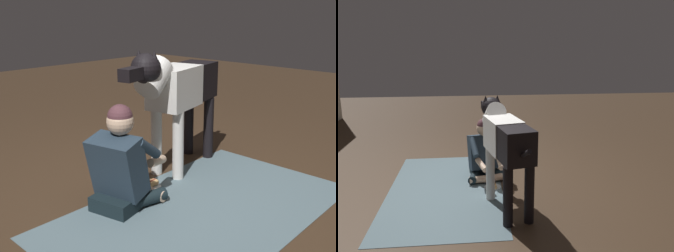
% 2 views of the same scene
% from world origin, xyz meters
% --- Properties ---
extents(ground_plane, '(15.05, 15.05, 0.00)m').
position_xyz_m(ground_plane, '(0.00, 0.00, 0.00)').
color(ground_plane, '#3D2B1C').
extents(area_rug, '(2.44, 1.42, 0.01)m').
position_xyz_m(area_rug, '(-0.08, 0.37, 0.00)').
color(area_rug, slate).
rests_on(area_rug, ground).
extents(person_sitting_on_floor, '(0.72, 0.57, 0.83)m').
position_xyz_m(person_sitting_on_floor, '(0.29, -0.14, 0.34)').
color(person_sitting_on_floor, black).
rests_on(person_sitting_on_floor, ground).
extents(large_dog, '(1.53, 0.51, 1.20)m').
position_xyz_m(large_dog, '(-0.57, -0.33, 0.78)').
color(large_dog, silver).
rests_on(large_dog, ground).
extents(hot_dog_on_plate, '(0.22, 0.22, 0.06)m').
position_xyz_m(hot_dog_on_plate, '(-0.08, -0.23, 0.03)').
color(hot_dog_on_plate, silver).
rests_on(hot_dog_on_plate, ground).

